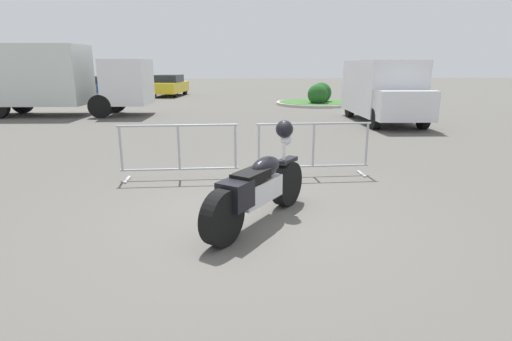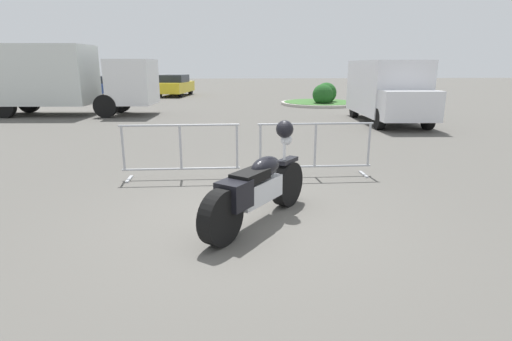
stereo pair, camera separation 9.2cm
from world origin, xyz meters
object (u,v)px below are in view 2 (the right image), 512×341
Objects in this scene: crowd_barrier_near at (181,151)px; parked_car_yellow at (175,85)px; pedestrian at (148,86)px; parked_car_silver at (136,85)px; motorcycle at (258,187)px; crowd_barrier_far at (315,149)px; parked_car_blue at (97,86)px; delivery_van at (388,89)px; box_truck at (53,77)px.

crowd_barrier_near is 0.50× the size of parked_car_yellow.
pedestrian reaches higher than parked_car_yellow.
parked_car_silver reaches higher than crowd_barrier_near.
crowd_barrier_near is at bearing 66.24° from motorcycle.
crowd_barrier_near and crowd_barrier_far have the same top height.
parked_car_yellow reaches higher than motorcycle.
crowd_barrier_near is 22.34m from parked_car_silver.
crowd_barrier_near is 0.53× the size of parked_car_blue.
crowd_barrier_near is 10.28m from delivery_van.
box_truck is at bearing -176.80° from parked_car_silver.
box_truck reaches higher than crowd_barrier_far.
box_truck is 4.63× the size of pedestrian.
parked_car_blue is at bearing -41.74° from pedestrian.
parked_car_blue is at bearing -129.89° from delivery_van.
parked_car_blue is (-9.43, 23.95, 0.18)m from motorcycle.
parked_car_yellow is (-2.70, 21.57, 0.19)m from crowd_barrier_near.
parked_car_yellow is 4.12m from pedestrian.
pedestrian is (-5.16, 19.94, 0.40)m from motorcycle.
parked_car_blue is at bearing 101.82° from box_truck.
parked_car_silver reaches higher than parked_car_blue.
crowd_barrier_near is at bearing -156.88° from parked_car_silver.
motorcycle reaches higher than crowd_barrier_near.
parked_car_silver is at bearing -79.82° from parked_car_blue.
delivery_van is at bearing -136.30° from parked_car_yellow.
crowd_barrier_far is 1.34× the size of pedestrian.
parked_car_yellow is at bearing 97.14° from crowd_barrier_near.
box_truck is at bearing 70.08° from pedestrian.
box_truck is at bearing 121.45° from crowd_barrier_near.
box_truck is 1.53× the size of delivery_van.
parked_car_blue reaches higher than motorcycle.
crowd_barrier_near is (-1.31, 2.32, 0.04)m from motorcycle.
parked_car_blue is 2.71m from parked_car_silver.
parked_car_silver is at bearing -67.51° from pedestrian.
box_truck reaches higher than parked_car_yellow.
box_truck is at bearing -162.69° from parked_car_blue.
parked_car_yellow is at bearing -142.23° from delivery_van.
crowd_barrier_near is at bearing 180.00° from crowd_barrier_far.
box_truck is (-6.55, 10.70, 1.08)m from crowd_barrier_near.
crowd_barrier_near is 12.59m from box_truck.
parked_car_yellow is at bearing 74.13° from box_truck.
delivery_van is 1.19× the size of parked_car_blue.
parked_car_yellow is at bearing -83.07° from parked_car_silver.
crowd_barrier_near is 1.00× the size of crowd_barrier_far.
crowd_barrier_far is 22.22m from parked_car_yellow.
motorcycle is 0.48× the size of parked_car_blue.
delivery_van is at bearing -129.70° from parked_car_silver.
delivery_van is 14.88m from pedestrian.
box_truck is at bearing -100.24° from delivery_van.
motorcycle is at bearing -155.26° from parked_car_silver.
crowd_barrier_far is 18.77m from pedestrian.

